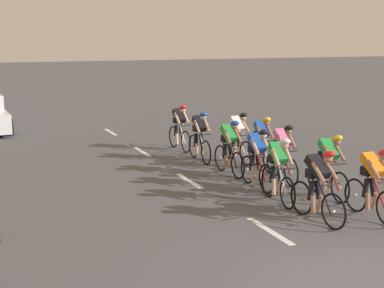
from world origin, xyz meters
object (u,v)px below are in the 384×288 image
at_px(cyclist_lead, 318,184).
at_px(cyclist_eleventh, 180,127).
at_px(cyclist_seventh, 230,146).
at_px(cyclist_fifth, 257,157).
at_px(cyclist_ninth, 200,135).
at_px(cyclist_second, 373,182).
at_px(cyclist_tenth, 238,136).
at_px(cyclist_sixth, 283,152).
at_px(cyclist_eighth, 262,142).
at_px(cyclist_third, 278,169).
at_px(cyclist_fourth, 329,165).

height_order(cyclist_lead, cyclist_eleventh, same).
bearing_deg(cyclist_seventh, cyclist_eleventh, 90.25).
xyz_separation_m(cyclist_lead, cyclist_fifth, (0.11, 2.61, 0.00)).
bearing_deg(cyclist_ninth, cyclist_second, -79.92).
height_order(cyclist_lead, cyclist_tenth, same).
xyz_separation_m(cyclist_second, cyclist_ninth, (-1.10, 6.19, 0.00)).
relative_size(cyclist_lead, cyclist_sixth, 1.00).
bearing_deg(cyclist_seventh, cyclist_tenth, 53.59).
distance_m(cyclist_fifth, cyclist_eighth, 2.03).
distance_m(cyclist_ninth, cyclist_eleventh, 1.75).
bearing_deg(cyclist_lead, cyclist_tenth, 79.10).
bearing_deg(cyclist_sixth, cyclist_fifth, -161.40).
distance_m(cyclist_third, cyclist_seventh, 2.68).
relative_size(cyclist_fourth, cyclist_fifth, 1.00).
bearing_deg(cyclist_eighth, cyclist_tenth, 100.99).
relative_size(cyclist_second, cyclist_third, 1.00).
distance_m(cyclist_fourth, cyclist_seventh, 3.01).
xyz_separation_m(cyclist_lead, cyclist_sixth, (1.04, 2.92, 0.00)).
distance_m(cyclist_third, cyclist_fourth, 1.30).
bearing_deg(cyclist_tenth, cyclist_eleventh, 112.15).
bearing_deg(cyclist_second, cyclist_eleventh, 97.53).
height_order(cyclist_second, cyclist_third, same).
bearing_deg(cyclist_fourth, cyclist_fifth, 131.12).
height_order(cyclist_fourth, cyclist_fifth, same).
bearing_deg(cyclist_third, cyclist_lead, -88.36).
relative_size(cyclist_third, cyclist_fifth, 1.00).
height_order(cyclist_third, cyclist_ninth, same).
relative_size(cyclist_second, cyclist_fifth, 1.00).
xyz_separation_m(cyclist_third, cyclist_sixth, (1.08, 1.51, 0.00)).
height_order(cyclist_fourth, cyclist_sixth, same).
xyz_separation_m(cyclist_second, cyclist_eighth, (0.09, 4.59, 0.00)).
distance_m(cyclist_fifth, cyclist_ninth, 3.29).
relative_size(cyclist_lead, cyclist_tenth, 1.00).
relative_size(cyclist_third, cyclist_seventh, 1.00).
relative_size(cyclist_fifth, cyclist_eleventh, 1.00).
bearing_deg(cyclist_lead, cyclist_sixth, 70.50).
relative_size(cyclist_seventh, cyclist_eighth, 1.00).
distance_m(cyclist_third, cyclist_fifth, 1.21).
distance_m(cyclist_third, cyclist_tenth, 4.08).
bearing_deg(cyclist_fifth, cyclist_lead, -92.49).
relative_size(cyclist_third, cyclist_fourth, 1.00).
distance_m(cyclist_third, cyclist_eleventh, 6.24).
distance_m(cyclist_lead, cyclist_fifth, 2.62).
relative_size(cyclist_second, cyclist_seventh, 1.00).
distance_m(cyclist_sixth, cyclist_eleventh, 4.83).
bearing_deg(cyclist_tenth, cyclist_second, -88.89).
height_order(cyclist_eighth, cyclist_ninth, same).
distance_m(cyclist_second, cyclist_sixth, 3.21).
height_order(cyclist_eighth, cyclist_eleventh, same).
distance_m(cyclist_second, cyclist_third, 2.06).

